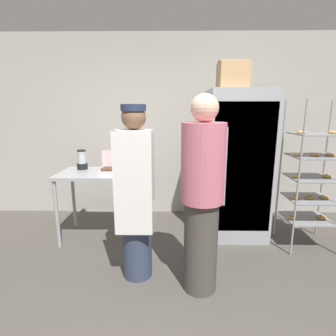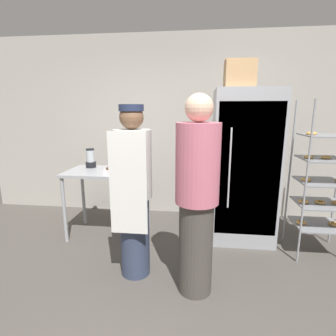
{
  "view_description": "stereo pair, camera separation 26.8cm",
  "coord_description": "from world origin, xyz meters",
  "px_view_note": "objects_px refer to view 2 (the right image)",
  "views": [
    {
      "loc": [
        -0.02,
        -1.85,
        1.63
      ],
      "look_at": [
        -0.06,
        0.77,
        1.05
      ],
      "focal_mm": 28.0,
      "sensor_mm": 36.0,
      "label": 1
    },
    {
      "loc": [
        0.24,
        -1.83,
        1.63
      ],
      "look_at": [
        -0.06,
        0.77,
        1.05
      ],
      "focal_mm": 28.0,
      "sensor_mm": 36.0,
      "label": 2
    }
  ],
  "objects_px": {
    "baking_rack": "(323,181)",
    "person_customer": "(197,197)",
    "donut_box": "(116,168)",
    "cardboard_storage_box": "(239,74)",
    "refrigerator": "(243,166)",
    "blender_pitcher": "(91,159)",
    "person_baker": "(133,191)"
  },
  "relations": [
    {
      "from": "refrigerator",
      "to": "person_baker",
      "type": "height_order",
      "value": "refrigerator"
    },
    {
      "from": "person_customer",
      "to": "donut_box",
      "type": "bearing_deg",
      "value": 137.82
    },
    {
      "from": "baking_rack",
      "to": "blender_pitcher",
      "type": "xyz_separation_m",
      "value": [
        -2.82,
        0.32,
        0.13
      ]
    },
    {
      "from": "baking_rack",
      "to": "person_customer",
      "type": "bearing_deg",
      "value": -148.81
    },
    {
      "from": "baking_rack",
      "to": "person_customer",
      "type": "xyz_separation_m",
      "value": [
        -1.39,
        -0.84,
        0.04
      ]
    },
    {
      "from": "person_baker",
      "to": "donut_box",
      "type": "bearing_deg",
      "value": 119.28
    },
    {
      "from": "blender_pitcher",
      "to": "person_customer",
      "type": "distance_m",
      "value": 1.85
    },
    {
      "from": "refrigerator",
      "to": "donut_box",
      "type": "bearing_deg",
      "value": -171.03
    },
    {
      "from": "person_customer",
      "to": "person_baker",
      "type": "bearing_deg",
      "value": 162.57
    },
    {
      "from": "baking_rack",
      "to": "cardboard_storage_box",
      "type": "xyz_separation_m",
      "value": [
        -0.94,
        0.23,
        1.17
      ]
    },
    {
      "from": "cardboard_storage_box",
      "to": "person_baker",
      "type": "relative_size",
      "value": 0.2
    },
    {
      "from": "blender_pitcher",
      "to": "cardboard_storage_box",
      "type": "distance_m",
      "value": 2.15
    },
    {
      "from": "person_customer",
      "to": "baking_rack",
      "type": "bearing_deg",
      "value": 31.19
    },
    {
      "from": "blender_pitcher",
      "to": "cardboard_storage_box",
      "type": "bearing_deg",
      "value": -2.7
    },
    {
      "from": "blender_pitcher",
      "to": "person_customer",
      "type": "bearing_deg",
      "value": -39.0
    },
    {
      "from": "refrigerator",
      "to": "blender_pitcher",
      "type": "relative_size",
      "value": 7.34
    },
    {
      "from": "baking_rack",
      "to": "person_customer",
      "type": "relative_size",
      "value": 0.99
    },
    {
      "from": "refrigerator",
      "to": "cardboard_storage_box",
      "type": "distance_m",
      "value": 1.1
    },
    {
      "from": "cardboard_storage_box",
      "to": "person_baker",
      "type": "height_order",
      "value": "cardboard_storage_box"
    },
    {
      "from": "donut_box",
      "to": "cardboard_storage_box",
      "type": "xyz_separation_m",
      "value": [
        1.46,
        0.16,
        1.11
      ]
    },
    {
      "from": "donut_box",
      "to": "person_customer",
      "type": "bearing_deg",
      "value": -42.18
    },
    {
      "from": "cardboard_storage_box",
      "to": "baking_rack",
      "type": "bearing_deg",
      "value": -14.01
    },
    {
      "from": "refrigerator",
      "to": "person_baker",
      "type": "bearing_deg",
      "value": -140.17
    },
    {
      "from": "refrigerator",
      "to": "donut_box",
      "type": "relative_size",
      "value": 6.93
    },
    {
      "from": "blender_pitcher",
      "to": "cardboard_storage_box",
      "type": "relative_size",
      "value": 0.74
    },
    {
      "from": "baking_rack",
      "to": "person_customer",
      "type": "distance_m",
      "value": 1.62
    },
    {
      "from": "refrigerator",
      "to": "baking_rack",
      "type": "bearing_deg",
      "value": -21.88
    },
    {
      "from": "refrigerator",
      "to": "blender_pitcher",
      "type": "bearing_deg",
      "value": -179.85
    },
    {
      "from": "baking_rack",
      "to": "person_customer",
      "type": "height_order",
      "value": "person_customer"
    },
    {
      "from": "baking_rack",
      "to": "cardboard_storage_box",
      "type": "relative_size",
      "value": 5.06
    },
    {
      "from": "baking_rack",
      "to": "blender_pitcher",
      "type": "bearing_deg",
      "value": 173.46
    },
    {
      "from": "person_baker",
      "to": "person_customer",
      "type": "height_order",
      "value": "person_customer"
    }
  ]
}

